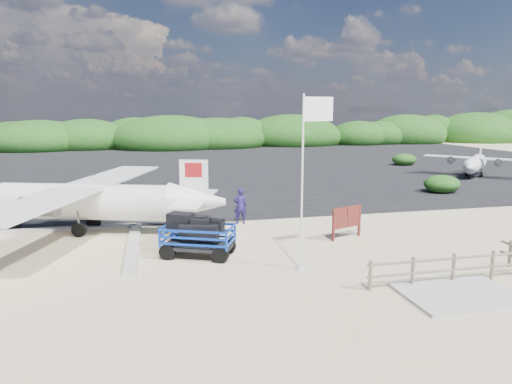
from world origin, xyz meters
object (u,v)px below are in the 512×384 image
baggage_cart (199,256)px  aircraft_small (107,160)px  flagpole (301,269)px  crew_a (240,206)px  aircraft_large (301,172)px  signboard (346,238)px  crew_b (173,209)px

baggage_cart → aircraft_small: (-6.65, 37.87, 0.00)m
flagpole → aircraft_small: (-10.09, 40.18, 0.00)m
baggage_cart → crew_a: bearing=85.1°
aircraft_large → aircraft_small: size_ratio=2.13×
crew_a → aircraft_large: size_ratio=0.12×
signboard → crew_b: crew_b is taller
signboard → aircraft_large: bearing=55.4°
flagpole → crew_a: (-0.83, 7.10, 0.92)m
aircraft_large → crew_b: bearing=73.5°
baggage_cart → crew_b: size_ratio=1.64×
aircraft_small → baggage_cart: bearing=56.8°
flagpole → baggage_cart: bearing=146.2°
flagpole → aircraft_small: 41.42m
flagpole → aircraft_large: flagpole is taller
crew_a → aircraft_small: 34.36m
signboard → aircraft_small: bearing=88.8°
crew_b → aircraft_small: (-5.94, 32.91, -0.90)m
aircraft_large → baggage_cart: bearing=81.2°
crew_a → signboard: bearing=138.2°
crew_b → aircraft_small: size_ratio=0.26×
aircraft_large → aircraft_small: aircraft_large is taller
signboard → crew_b: 8.42m
crew_a → baggage_cart: bearing=61.9°
crew_a → flagpole: bearing=97.1°
crew_b → baggage_cart: bearing=96.3°
flagpole → signboard: size_ratio=3.43×
baggage_cart → crew_b: (-0.71, 4.96, 0.90)m
baggage_cart → crew_a: size_ratio=1.60×
flagpole → aircraft_small: flagpole is taller
signboard → crew_a: (-4.10, 3.72, 0.92)m
signboard → aircraft_small: (-13.36, 36.80, 0.00)m
signboard → aircraft_small: aircraft_small is taller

